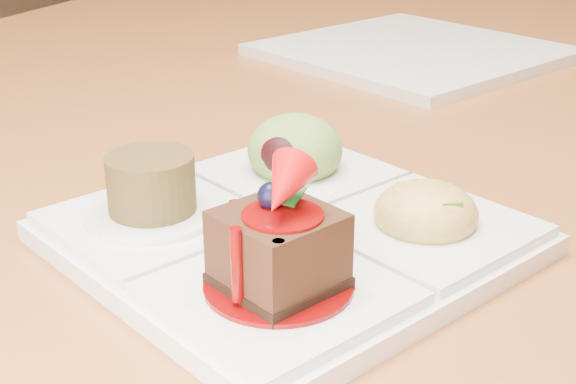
% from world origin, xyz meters
% --- Properties ---
extents(dining_table, '(1.00, 1.80, 0.75)m').
position_xyz_m(dining_table, '(0.00, 0.00, 0.68)').
color(dining_table, '#A15A29').
rests_on(dining_table, ground).
extents(sampler_plate, '(0.30, 0.30, 0.09)m').
position_xyz_m(sampler_plate, '(0.13, -0.34, 0.77)').
color(sampler_plate, silver).
rests_on(sampler_plate, dining_table).
extents(second_plate, '(0.36, 0.36, 0.01)m').
position_xyz_m(second_plate, '(0.07, 0.13, 0.76)').
color(second_plate, silver).
rests_on(second_plate, dining_table).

